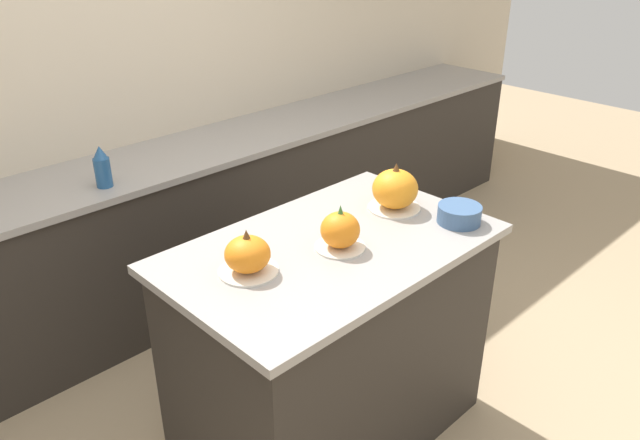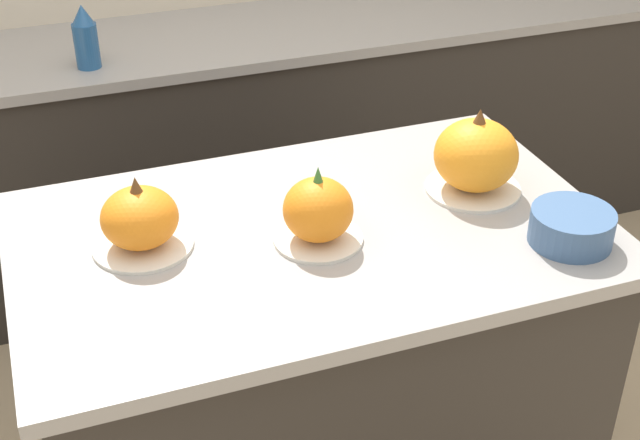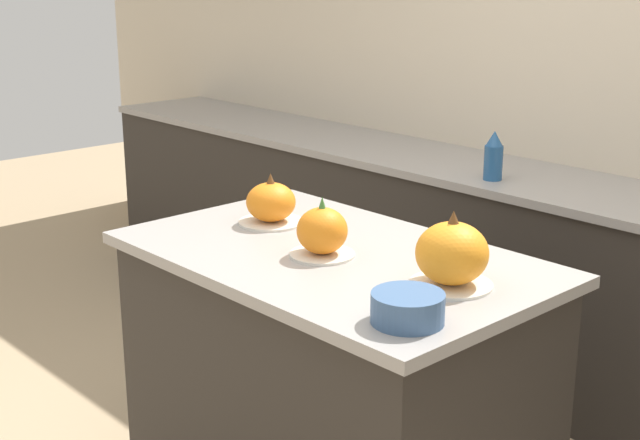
% 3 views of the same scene
% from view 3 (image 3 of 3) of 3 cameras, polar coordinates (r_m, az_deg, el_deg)
% --- Properties ---
extents(wall_back, '(8.00, 0.06, 2.50)m').
position_cam_3_polar(wall_back, '(3.87, 19.37, 7.72)').
color(wall_back, beige).
rests_on(wall_back, ground_plane).
extents(kitchen_island, '(1.28, 0.79, 0.95)m').
position_cam_3_polar(kitchen_island, '(2.80, 0.79, -11.27)').
color(kitchen_island, '#2D2823').
rests_on(kitchen_island, ground_plane).
extents(back_counter, '(6.00, 0.60, 0.91)m').
position_cam_3_polar(back_counter, '(3.78, 15.83, -4.65)').
color(back_counter, '#2D2823').
rests_on(back_counter, ground_plane).
extents(pumpkin_cake_left, '(0.21, 0.21, 0.17)m').
position_cam_3_polar(pumpkin_cake_left, '(2.88, -3.16, 1.04)').
color(pumpkin_cake_left, silver).
rests_on(pumpkin_cake_left, kitchen_island).
extents(pumpkin_cake_center, '(0.19, 0.19, 0.18)m').
position_cam_3_polar(pumpkin_cake_center, '(2.56, 0.15, -0.81)').
color(pumpkin_cake_center, silver).
rests_on(pumpkin_cake_center, kitchen_island).
extents(pumpkin_cake_right, '(0.22, 0.22, 0.21)m').
position_cam_3_polar(pumpkin_cake_right, '(2.35, 8.44, -2.23)').
color(pumpkin_cake_right, silver).
rests_on(pumpkin_cake_right, kitchen_island).
extents(bottle_tall, '(0.08, 0.08, 0.20)m').
position_cam_3_polar(bottle_tall, '(3.67, 11.05, 4.01)').
color(bottle_tall, '#235184').
rests_on(bottle_tall, back_counter).
extents(mixing_bowl, '(0.18, 0.18, 0.07)m').
position_cam_3_polar(mixing_bowl, '(2.12, 5.63, -5.62)').
color(mixing_bowl, '#3D5B84').
rests_on(mixing_bowl, kitchen_island).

